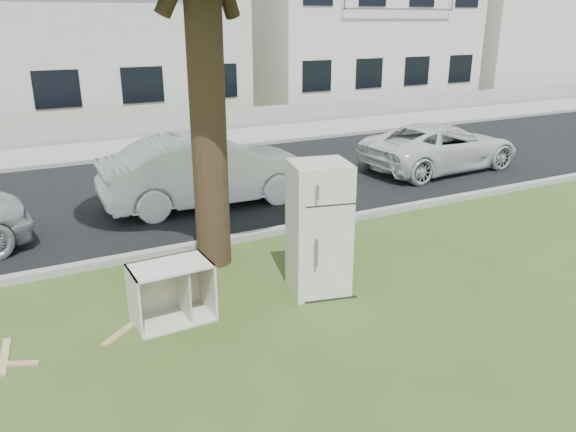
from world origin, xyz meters
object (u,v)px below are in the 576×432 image
cabinet (172,293)px  fridge (319,229)px  car_right (441,147)px  car_center (209,170)px

cabinet → fridge: bearing=-5.6°
fridge → car_right: size_ratio=0.44×
fridge → car_right: 7.81m
car_center → car_right: (6.34, 0.01, -0.13)m
cabinet → car_center: 4.91m
fridge → car_center: size_ratio=0.43×
cabinet → car_center: car_center is taller
cabinet → car_center: (2.10, 4.43, 0.34)m
cabinet → car_right: size_ratio=0.23×
cabinet → car_right: car_right is taller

